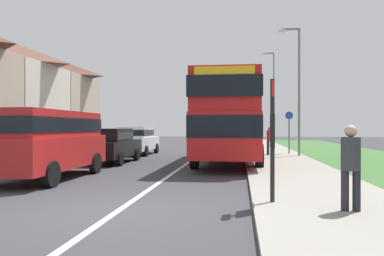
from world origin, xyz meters
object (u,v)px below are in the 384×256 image
(parked_car_black, at_px, (110,144))
(parked_car_white, at_px, (137,139))
(street_lamp_far, at_px, (273,93))
(parked_van_red, at_px, (47,138))
(double_decker_bus, at_px, (229,116))
(street_lamp_mid, at_px, (297,83))
(cycle_route_sign, at_px, (289,131))
(pedestrian_at_stop, at_px, (351,163))
(pedestrian_walking_away, at_px, (270,139))
(bus_stop_sign, at_px, (272,132))

(parked_car_black, relative_size, parked_car_white, 0.96)
(street_lamp_far, bearing_deg, parked_van_red, -110.22)
(street_lamp_far, bearing_deg, parked_car_white, -123.72)
(double_decker_bus, xyz_separation_m, street_lamp_mid, (3.51, 3.19, 1.84))
(parked_van_red, bearing_deg, street_lamp_far, 69.78)
(double_decker_bus, relative_size, cycle_route_sign, 3.98)
(pedestrian_at_stop, height_order, cycle_route_sign, cycle_route_sign)
(pedestrian_at_stop, bearing_deg, street_lamp_mid, 85.72)
(double_decker_bus, xyz_separation_m, street_lamp_far, (3.48, 18.07, 2.64))
(parked_van_red, xyz_separation_m, parked_car_white, (-0.08, 10.79, -0.37))
(parked_van_red, relative_size, street_lamp_far, 0.61)
(parked_car_black, xyz_separation_m, cycle_route_sign, (8.66, 5.69, 0.56))
(parked_car_black, bearing_deg, pedestrian_walking_away, 31.61)
(pedestrian_walking_away, bearing_deg, parked_van_red, -127.10)
(parked_car_black, bearing_deg, street_lamp_mid, 24.25)
(parked_van_red, bearing_deg, parked_car_black, 88.53)
(double_decker_bus, bearing_deg, pedestrian_walking_away, 60.64)
(cycle_route_sign, bearing_deg, pedestrian_walking_away, -137.37)
(pedestrian_walking_away, bearing_deg, bus_stop_sign, -94.14)
(double_decker_bus, bearing_deg, parked_car_black, -171.51)
(double_decker_bus, xyz_separation_m, parked_van_red, (-5.48, -6.27, -0.87))
(bus_stop_sign, distance_m, street_lamp_mid, 13.38)
(pedestrian_at_stop, bearing_deg, cycle_route_sign, 86.91)
(cycle_route_sign, bearing_deg, parked_car_black, -146.70)
(double_decker_bus, relative_size, pedestrian_walking_away, 6.01)
(pedestrian_at_stop, bearing_deg, parked_van_red, 152.32)
(double_decker_bus, relative_size, street_lamp_far, 1.19)
(double_decker_bus, height_order, street_lamp_far, street_lamp_far)
(pedestrian_walking_away, bearing_deg, parked_car_white, 174.76)
(pedestrian_at_stop, bearing_deg, parked_car_white, 118.26)
(pedestrian_walking_away, distance_m, street_lamp_mid, 3.35)
(parked_car_black, distance_m, cycle_route_sign, 10.37)
(bus_stop_sign, bearing_deg, cycle_route_sign, 81.63)
(parked_car_black, height_order, street_lamp_mid, street_lamp_mid)
(parked_car_black, bearing_deg, double_decker_bus, 8.49)
(parked_van_red, bearing_deg, double_decker_bus, 48.84)
(parked_van_red, bearing_deg, cycle_route_sign, 51.75)
(parked_car_white, bearing_deg, pedestrian_at_stop, -61.74)
(parked_car_white, height_order, pedestrian_walking_away, pedestrian_walking_away)
(parked_van_red, relative_size, street_lamp_mid, 0.75)
(pedestrian_at_stop, relative_size, cycle_route_sign, 0.66)
(double_decker_bus, height_order, parked_car_black, double_decker_bus)
(street_lamp_far, bearing_deg, double_decker_bus, -100.90)
(pedestrian_walking_away, xyz_separation_m, street_lamp_far, (1.34, 14.25, 3.80))
(double_decker_bus, distance_m, pedestrian_walking_away, 4.53)
(cycle_route_sign, bearing_deg, bus_stop_sign, -98.37)
(pedestrian_walking_away, bearing_deg, double_decker_bus, -119.36)
(double_decker_bus, relative_size, bus_stop_sign, 3.86)
(parked_van_red, height_order, pedestrian_walking_away, parked_van_red)
(bus_stop_sign, bearing_deg, parked_car_white, 115.22)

